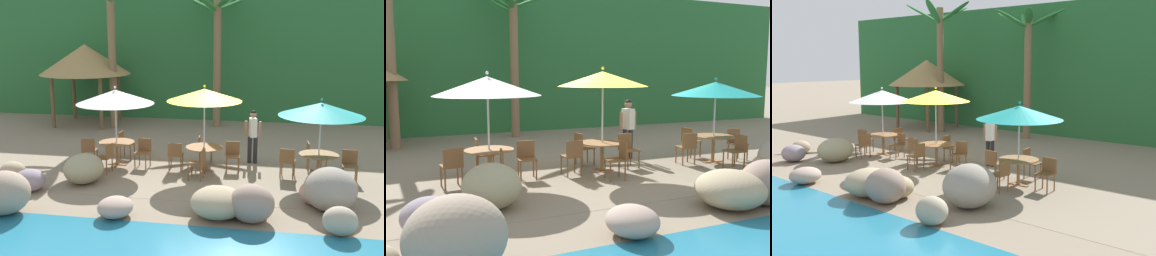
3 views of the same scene
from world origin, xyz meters
The scene contains 25 objects.
ground_plane centered at (0.00, 0.00, 0.00)m, with size 120.00×120.00×0.00m, color gray.
terrace_deck centered at (0.00, 0.00, 0.00)m, with size 18.00×5.20×0.01m.
foliage_backdrop centered at (0.00, 9.00, 3.00)m, with size 28.00×2.40×6.00m.
rock_seawall centered at (-1.39, -3.21, 0.42)m, with size 11.70×3.71×1.03m.
umbrella_white centered at (-2.76, 0.13, 2.15)m, with size 2.36×2.36×2.47m.
dining_table_white centered at (-2.76, 0.13, 0.61)m, with size 1.10×1.10×0.74m.
chair_white_seaward centered at (-1.91, 0.13, 0.51)m, with size 0.47×0.47×0.87m.
chair_white_inland centered at (-2.80, 0.99, 0.51)m, with size 0.45×0.45×0.87m.
chair_white_left centered at (-3.59, -0.07, 0.51)m, with size 0.48×0.48×0.87m.
chair_white_right centered at (-2.79, -0.72, 0.51)m, with size 0.48×0.47×0.87m.
umbrella_yellow centered at (0.00, 0.01, 2.29)m, with size 2.20×2.20×2.59m.
dining_table_yellow centered at (0.00, 0.01, 0.61)m, with size 1.10×1.10×0.74m.
chair_yellow_seaward centered at (0.83, 0.21, 0.51)m, with size 0.47×0.48×0.87m.
chair_yellow_inland centered at (-0.17, 0.85, 0.51)m, with size 0.47×0.46×0.87m.
chair_yellow_left centered at (-0.85, -0.12, 0.51)m, with size 0.44×0.45×0.87m.
chair_yellow_right centered at (-0.01, -0.84, 0.51)m, with size 0.47×0.46×0.87m.
umbrella_teal centered at (3.29, -0.22, 2.01)m, with size 2.34×2.34×2.32m.
dining_table_teal centered at (3.29, -0.22, 0.61)m, with size 1.10×1.10×0.74m.
chair_teal_seaward centered at (4.14, -0.18, 0.51)m, with size 0.44×0.45×0.87m.
chair_teal_inland centered at (3.14, 0.62, 0.51)m, with size 0.45×0.44×0.87m.
chair_teal_left centered at (2.43, -0.20, 0.51)m, with size 0.47×0.48×0.87m.
chair_teal_right centered at (3.30, -1.08, 0.51)m, with size 0.46×0.45×0.87m.
palm_tree_nearest centered at (-4.75, 5.48, 4.00)m, with size 3.26×3.34×6.14m.
palm_tree_second centered at (-0.52, 6.45, 3.79)m, with size 3.23×3.08×5.61m.
waiter_in_white centered at (1.36, 1.11, 0.99)m, with size 0.52×0.38×1.70m.
Camera 2 is at (-4.51, -8.92, 2.40)m, focal length 38.38 mm.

